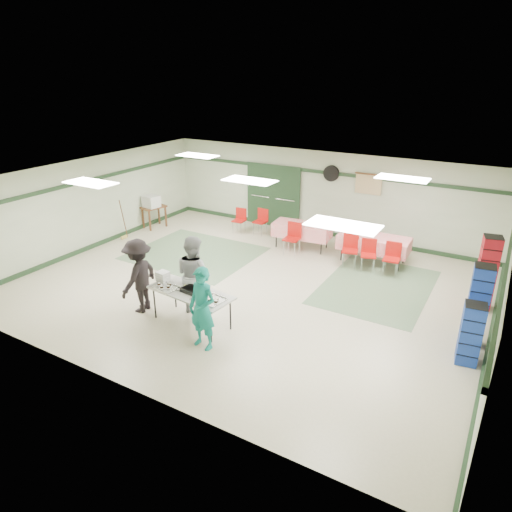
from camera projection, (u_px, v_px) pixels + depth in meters
The scene contains 42 objects.
floor at pixel (250, 285), 11.54m from camera, with size 11.00×11.00×0.00m, color beige.
ceiling at pixel (250, 180), 10.51m from camera, with size 11.00×11.00×0.00m, color white.
wall_back at pixel (322, 194), 14.62m from camera, with size 11.00×11.00×0.00m, color beige.
wall_front at pixel (108, 315), 7.43m from camera, with size 11.00×11.00×0.00m, color beige.
wall_left at pixel (92, 203), 13.58m from camera, with size 9.00×9.00×0.00m, color beige.
wall_right at pixel (504, 285), 8.47m from camera, with size 9.00×9.00×0.00m, color beige.
trim_back at pixel (323, 172), 14.33m from camera, with size 11.00×0.06×0.10m, color #1E371F.
baseboard_back at pixel (319, 232), 15.09m from camera, with size 11.00×0.06×0.12m, color #1E371F.
trim_left at pixel (89, 180), 13.30m from camera, with size 9.00×0.06×0.10m, color #1E371F.
baseboard_left at pixel (98, 244), 14.06m from camera, with size 9.00×0.06×0.12m, color #1E371F.
trim_right at pixel (510, 250), 8.22m from camera, with size 9.00×0.06×0.10m, color #1E371F.
baseboard_right at pixel (488, 343), 8.98m from camera, with size 9.00×0.06×0.12m, color #1E371F.
green_patch_a at pixel (195, 253), 13.50m from camera, with size 3.50×3.00×0.01m, color #5B7C5A.
green_patch_b at pixel (376, 287), 11.44m from camera, with size 2.50×3.50×0.01m, color #5B7C5A.
double_door_left at pixel (261, 194), 15.71m from camera, with size 0.90×0.06×2.10m, color #989B98.
double_door_right at pixel (286, 198), 15.27m from camera, with size 0.90×0.06×2.10m, color #989B98.
door_frame at pixel (273, 196), 15.47m from camera, with size 2.00×0.03×2.15m, color #1E371F.
wall_fan at pixel (331, 173), 14.16m from camera, with size 0.50×0.50×0.10m, color black.
scroll_banner at pixel (368, 184), 13.68m from camera, with size 0.80×0.02×0.60m, color tan.
serving_table at pixel (191, 294), 9.53m from camera, with size 1.95×0.97×0.76m.
sheet_tray_right at pixel (209, 299), 9.17m from camera, with size 0.62×0.47×0.02m, color silver.
sheet_tray_mid at pixel (192, 289), 9.59m from camera, with size 0.55×0.41×0.02m, color silver.
sheet_tray_left at pixel (165, 288), 9.65m from camera, with size 0.53×0.40×0.02m, color silver.
baking_pan at pixel (193, 290), 9.48m from camera, with size 0.50×0.31×0.08m, color black.
foam_box_stack at pixel (163, 276), 9.95m from camera, with size 0.24×0.22×0.22m, color white.
volunteer_teal at pixel (202, 309), 8.68m from camera, with size 0.61×0.40×1.68m, color #128076.
volunteer_grey at pixel (194, 275), 9.98m from camera, with size 0.87×0.68×1.79m, color #95969B.
volunteer_dark at pixel (139, 276), 10.03m from camera, with size 1.09×0.63×1.69m, color black.
dining_table_a at pixel (374, 243), 12.71m from camera, with size 1.94×0.90×0.77m.
dining_table_b at pixel (302, 230), 13.73m from camera, with size 1.77×0.92×0.77m.
chair_a at pixel (369, 251), 12.25m from camera, with size 0.50×0.50×0.86m.
chair_b at pixel (350, 246), 12.48m from camera, with size 0.52×0.52×0.91m.
chair_c at pixel (392, 255), 11.96m from camera, with size 0.44×0.44×0.88m.
chair_d at pixel (293, 235), 13.29m from camera, with size 0.45×0.45×0.93m.
chair_loose_a at pixel (261, 219), 14.91m from camera, with size 0.41×0.41×0.84m.
chair_loose_b at pixel (240, 218), 15.09m from camera, with size 0.41×0.41×0.81m.
crate_stack_blue_a at pixel (478, 306), 8.78m from camera, with size 0.37×0.37×1.69m, color #1B3CA2.
crate_stack_red at pixel (486, 273), 10.12m from camera, with size 0.38×0.38×1.73m, color maroon.
crate_stack_blue_b at pixel (471, 334), 8.28m from camera, with size 0.37×0.37×1.21m, color #1B3CA2.
printer_table at pixel (154, 210), 15.48m from camera, with size 0.68×0.89×0.74m.
office_printer at pixel (151, 201), 15.29m from camera, with size 0.49×0.43×0.39m, color beige.
broom at pixel (123, 219), 14.45m from camera, with size 0.03×0.03×1.27m, color brown.
Camera 1 is at (5.35, -8.90, 5.08)m, focal length 32.00 mm.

